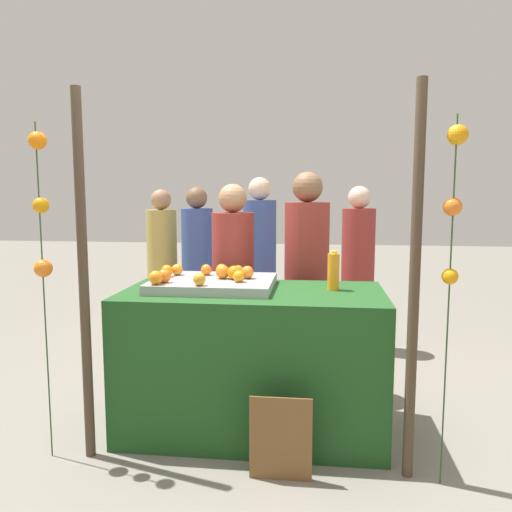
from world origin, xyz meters
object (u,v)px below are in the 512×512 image
at_px(chalkboard_sign, 281,439).
at_px(stall_counter, 253,360).
at_px(orange_0, 177,270).
at_px(vendor_right, 306,291).
at_px(orange_1, 164,276).
at_px(vendor_left, 233,295).
at_px(juice_bottle, 333,271).

bearing_deg(chalkboard_sign, stall_counter, 110.89).
height_order(stall_counter, orange_0, orange_0).
relative_size(orange_0, vendor_right, 0.05).
distance_m(stall_counter, orange_0, 0.79).
distance_m(orange_1, chalkboard_sign, 1.18).
height_order(stall_counter, vendor_right, vendor_right).
bearing_deg(orange_1, chalkboard_sign, -30.88).
bearing_deg(stall_counter, vendor_right, 65.68).
relative_size(vendor_left, vendor_right, 0.95).
xyz_separation_m(orange_0, vendor_right, (0.85, 0.54, -0.23)).
bearing_deg(chalkboard_sign, orange_0, 135.52).
bearing_deg(chalkboard_sign, vendor_left, 110.30).
relative_size(juice_bottle, chalkboard_sign, 0.53).
relative_size(orange_0, orange_1, 0.91).
distance_m(chalkboard_sign, vendor_right, 1.40).
bearing_deg(vendor_left, vendor_right, 4.75).
distance_m(orange_1, juice_bottle, 1.06).
height_order(juice_bottle, vendor_right, vendor_right).
bearing_deg(chalkboard_sign, juice_bottle, 66.69).
xyz_separation_m(stall_counter, vendor_left, (-0.24, 0.66, 0.28)).
bearing_deg(orange_0, stall_counter, -17.28).
relative_size(orange_0, chalkboard_sign, 0.16).
bearing_deg(vendor_right, orange_1, -135.92).
distance_m(orange_0, vendor_right, 1.04).
height_order(orange_0, orange_1, orange_1).
xyz_separation_m(orange_0, vendor_left, (0.30, 0.49, -0.27)).
distance_m(stall_counter, juice_bottle, 0.76).
bearing_deg(orange_1, stall_counter, 12.87).
relative_size(orange_1, vendor_right, 0.05).
distance_m(stall_counter, chalkboard_sign, 0.66).
height_order(stall_counter, vendor_left, vendor_left).
height_order(stall_counter, chalkboard_sign, stall_counter).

